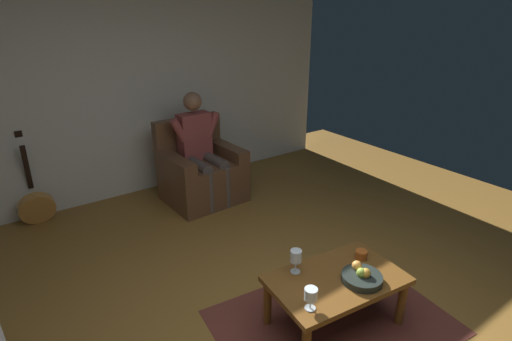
{
  "coord_description": "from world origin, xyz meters",
  "views": [
    {
      "loc": [
        1.41,
        1.34,
        2.12
      ],
      "look_at": [
        -0.54,
        -1.4,
        0.74
      ],
      "focal_mm": 27.57,
      "sensor_mm": 36.0,
      "label": 1
    }
  ],
  "objects_px": {
    "armchair": "(201,173)",
    "wine_glass_near": "(311,295)",
    "candle_jar": "(361,254)",
    "person_seated": "(200,146)",
    "coffee_table": "(336,284)",
    "wine_glass_far": "(296,257)",
    "fruit_bowl": "(362,276)",
    "guitar": "(36,204)"
  },
  "relations": [
    {
      "from": "person_seated",
      "to": "coffee_table",
      "type": "height_order",
      "value": "person_seated"
    },
    {
      "from": "armchair",
      "to": "person_seated",
      "type": "xyz_separation_m",
      "value": [
        -0.0,
        0.02,
        0.35
      ]
    },
    {
      "from": "armchair",
      "to": "candle_jar",
      "type": "distance_m",
      "value": 2.32
    },
    {
      "from": "guitar",
      "to": "wine_glass_far",
      "type": "height_order",
      "value": "guitar"
    },
    {
      "from": "wine_glass_far",
      "to": "coffee_table",
      "type": "bearing_deg",
      "value": 131.98
    },
    {
      "from": "guitar",
      "to": "fruit_bowl",
      "type": "height_order",
      "value": "guitar"
    },
    {
      "from": "guitar",
      "to": "armchair",
      "type": "bearing_deg",
      "value": 164.05
    },
    {
      "from": "person_seated",
      "to": "guitar",
      "type": "xyz_separation_m",
      "value": [
        1.7,
        -0.51,
        -0.46
      ]
    },
    {
      "from": "candle_jar",
      "to": "coffee_table",
      "type": "bearing_deg",
      "value": 10.59
    },
    {
      "from": "guitar",
      "to": "wine_glass_far",
      "type": "distance_m",
      "value": 2.97
    },
    {
      "from": "person_seated",
      "to": "coffee_table",
      "type": "distance_m",
      "value": 2.38
    },
    {
      "from": "person_seated",
      "to": "guitar",
      "type": "height_order",
      "value": "person_seated"
    },
    {
      "from": "coffee_table",
      "to": "candle_jar",
      "type": "xyz_separation_m",
      "value": [
        -0.32,
        -0.06,
        0.09
      ]
    },
    {
      "from": "person_seated",
      "to": "candle_jar",
      "type": "height_order",
      "value": "person_seated"
    },
    {
      "from": "armchair",
      "to": "wine_glass_near",
      "type": "bearing_deg",
      "value": 74.9
    },
    {
      "from": "coffee_table",
      "to": "guitar",
      "type": "relative_size",
      "value": 1.0
    },
    {
      "from": "wine_glass_near",
      "to": "fruit_bowl",
      "type": "relative_size",
      "value": 0.54
    },
    {
      "from": "person_seated",
      "to": "coffee_table",
      "type": "xyz_separation_m",
      "value": [
        0.2,
        2.35,
        -0.33
      ]
    },
    {
      "from": "wine_glass_near",
      "to": "coffee_table",
      "type": "bearing_deg",
      "value": -161.69
    },
    {
      "from": "fruit_bowl",
      "to": "wine_glass_near",
      "type": "bearing_deg",
      "value": -0.22
    },
    {
      "from": "coffee_table",
      "to": "candle_jar",
      "type": "distance_m",
      "value": 0.33
    },
    {
      "from": "coffee_table",
      "to": "fruit_bowl",
      "type": "xyz_separation_m",
      "value": [
        -0.11,
        0.12,
        0.09
      ]
    },
    {
      "from": "person_seated",
      "to": "wine_glass_far",
      "type": "relative_size",
      "value": 7.2
    },
    {
      "from": "armchair",
      "to": "guitar",
      "type": "bearing_deg",
      "value": -18.4
    },
    {
      "from": "wine_glass_far",
      "to": "fruit_bowl",
      "type": "xyz_separation_m",
      "value": [
        -0.3,
        0.34,
        -0.09
      ]
    },
    {
      "from": "armchair",
      "to": "wine_glass_near",
      "type": "xyz_separation_m",
      "value": [
        0.56,
        2.49,
        0.17
      ]
    },
    {
      "from": "wine_glass_near",
      "to": "candle_jar",
      "type": "distance_m",
      "value": 0.7
    },
    {
      "from": "armchair",
      "to": "wine_glass_near",
      "type": "relative_size",
      "value": 6.36
    },
    {
      "from": "person_seated",
      "to": "wine_glass_near",
      "type": "relative_size",
      "value": 8.51
    },
    {
      "from": "person_seated",
      "to": "fruit_bowl",
      "type": "bearing_deg",
      "value": 85.49
    },
    {
      "from": "coffee_table",
      "to": "wine_glass_near",
      "type": "relative_size",
      "value": 6.63
    },
    {
      "from": "coffee_table",
      "to": "candle_jar",
      "type": "relative_size",
      "value": 11.46
    },
    {
      "from": "guitar",
      "to": "candle_jar",
      "type": "bearing_deg",
      "value": 123.02
    },
    {
      "from": "candle_jar",
      "to": "wine_glass_far",
      "type": "bearing_deg",
      "value": -16.98
    },
    {
      "from": "wine_glass_near",
      "to": "fruit_bowl",
      "type": "xyz_separation_m",
      "value": [
        -0.47,
        0.0,
        -0.07
      ]
    },
    {
      "from": "guitar",
      "to": "wine_glass_near",
      "type": "xyz_separation_m",
      "value": [
        -1.14,
        2.98,
        0.28
      ]
    },
    {
      "from": "person_seated",
      "to": "wine_glass_near",
      "type": "bearing_deg",
      "value": 74.76
    },
    {
      "from": "coffee_table",
      "to": "wine_glass_far",
      "type": "height_order",
      "value": "wine_glass_far"
    },
    {
      "from": "person_seated",
      "to": "guitar",
      "type": "relative_size",
      "value": 1.28
    },
    {
      "from": "wine_glass_near",
      "to": "wine_glass_far",
      "type": "height_order",
      "value": "wine_glass_far"
    },
    {
      "from": "armchair",
      "to": "coffee_table",
      "type": "xyz_separation_m",
      "value": [
        0.2,
        2.37,
        0.01
      ]
    },
    {
      "from": "person_seated",
      "to": "wine_glass_near",
      "type": "distance_m",
      "value": 2.54
    }
  ]
}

